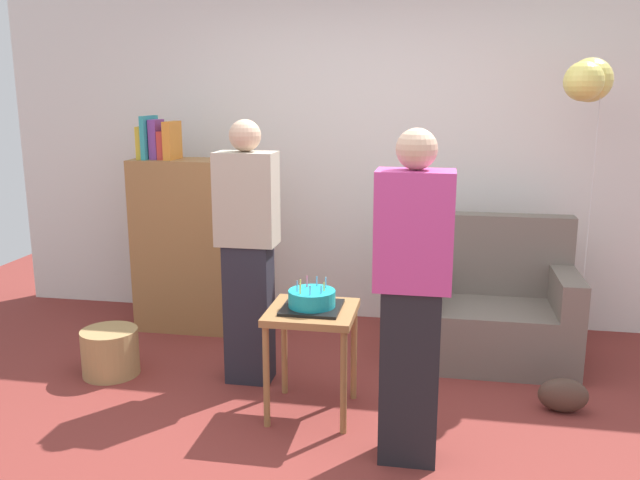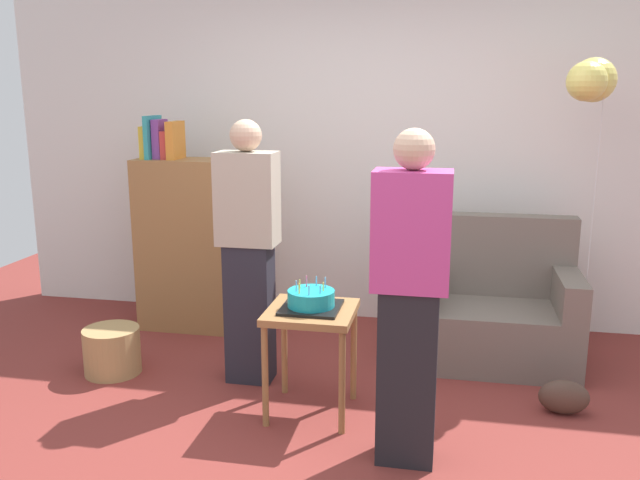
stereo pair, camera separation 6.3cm
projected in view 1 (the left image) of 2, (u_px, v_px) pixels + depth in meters
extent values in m
plane|color=maroon|center=(332.00, 442.00, 3.46)|extent=(8.00, 8.00, 0.00)
cube|color=silver|center=(376.00, 149.00, 5.13)|extent=(6.00, 0.10, 2.70)
cube|color=#6B6056|center=(489.00, 332.00, 4.48)|extent=(1.10, 0.70, 0.40)
cube|color=#6B6056|center=(490.00, 254.00, 4.64)|extent=(1.10, 0.16, 0.56)
cube|color=#6B6056|center=(420.00, 283.00, 4.49)|extent=(0.16, 0.70, 0.24)
cube|color=#6B6056|center=(566.00, 290.00, 4.33)|extent=(0.16, 0.70, 0.24)
cube|color=olive|center=(189.00, 245.00, 5.01)|extent=(0.80, 0.36, 1.30)
cube|color=gold|center=(144.00, 142.00, 4.90)|extent=(0.04, 0.21, 0.24)
cube|color=teal|center=(149.00, 137.00, 4.89)|extent=(0.03, 0.26, 0.31)
cube|color=#7F3D93|center=(157.00, 139.00, 4.88)|extent=(0.06, 0.17, 0.29)
cube|color=red|center=(165.00, 145.00, 4.88)|extent=(0.05, 0.19, 0.20)
cube|color=orange|center=(172.00, 140.00, 4.86)|extent=(0.06, 0.23, 0.28)
cube|color=olive|center=(312.00, 312.00, 3.67)|extent=(0.48, 0.48, 0.04)
cylinder|color=olive|center=(266.00, 377.00, 3.57)|extent=(0.04, 0.04, 0.58)
cylinder|color=olive|center=(344.00, 383.00, 3.50)|extent=(0.04, 0.04, 0.58)
cylinder|color=olive|center=(284.00, 348.00, 3.97)|extent=(0.04, 0.04, 0.58)
cylinder|color=olive|center=(354.00, 353.00, 3.90)|extent=(0.04, 0.04, 0.58)
cube|color=black|center=(312.00, 307.00, 3.66)|extent=(0.32, 0.32, 0.02)
cylinder|color=teal|center=(312.00, 298.00, 3.65)|extent=(0.26, 0.26, 0.09)
cylinder|color=#F2CC4C|center=(324.00, 287.00, 3.62)|extent=(0.01, 0.01, 0.05)
cylinder|color=#66B2E5|center=(326.00, 282.00, 3.68)|extent=(0.01, 0.01, 0.06)
cylinder|color=#66B2E5|center=(317.00, 281.00, 3.72)|extent=(0.01, 0.01, 0.06)
cylinder|color=#EA668C|center=(307.00, 281.00, 3.70)|extent=(0.01, 0.01, 0.06)
cylinder|color=#F2CC4C|center=(300.00, 284.00, 3.66)|extent=(0.01, 0.01, 0.05)
cylinder|color=#66B2E5|center=(297.00, 286.00, 3.61)|extent=(0.01, 0.01, 0.06)
cylinder|color=#F2CC4C|center=(300.00, 289.00, 3.57)|extent=(0.01, 0.01, 0.06)
cylinder|color=#66B2E5|center=(310.00, 290.00, 3.54)|extent=(0.01, 0.01, 0.05)
cylinder|color=#66B2E5|center=(321.00, 289.00, 3.58)|extent=(0.01, 0.01, 0.05)
cube|color=#23232D|center=(249.00, 313.00, 4.13)|extent=(0.28, 0.20, 0.88)
cube|color=#B2A893|center=(247.00, 199.00, 3.97)|extent=(0.36, 0.22, 0.56)
sphere|color=#D1A889|center=(245.00, 136.00, 3.89)|extent=(0.19, 0.19, 0.19)
cube|color=black|center=(410.00, 376.00, 3.22)|extent=(0.28, 0.20, 0.88)
cube|color=#C6428E|center=(414.00, 231.00, 3.06)|extent=(0.36, 0.22, 0.56)
sphere|color=#D1A889|center=(417.00, 149.00, 2.98)|extent=(0.19, 0.19, 0.19)
cylinder|color=#A88451|center=(110.00, 352.00, 4.27)|extent=(0.36, 0.36, 0.30)
ellipsoid|color=#473328|center=(563.00, 395.00, 3.77)|extent=(0.28, 0.14, 0.20)
cylinder|color=silver|center=(588.00, 233.00, 4.36)|extent=(0.00, 0.00, 1.76)
sphere|color=#E5D666|center=(590.00, 80.00, 4.21)|extent=(0.28, 0.28, 0.28)
sphere|color=#E5D666|center=(584.00, 81.00, 4.08)|extent=(0.24, 0.24, 0.24)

